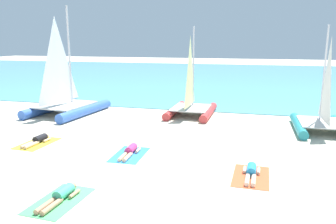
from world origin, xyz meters
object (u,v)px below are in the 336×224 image
(sailboat_teal, at_px, (322,116))
(towel_center_right, at_px, (129,155))
(sailboat_red, at_px, (191,103))
(towel_leftmost, at_px, (37,143))
(towel_center_left, at_px, (60,201))
(sunbather_center_right, at_px, (130,151))
(sunbather_rightmost, at_px, (251,172))
(towel_rightmost, at_px, (251,176))
(sunbather_leftmost, at_px, (38,140))
(sunbather_center_left, at_px, (61,195))
(sailboat_blue, at_px, (66,99))

(sailboat_teal, height_order, towel_center_right, sailboat_teal)
(sailboat_red, xyz_separation_m, towel_leftmost, (-5.12, -6.84, -0.73))
(towel_center_left, xyz_separation_m, towel_center_right, (0.46, 3.92, 0.00))
(towel_center_left, relative_size, sunbather_center_right, 1.22)
(towel_center_right, xyz_separation_m, sunbather_rightmost, (4.42, -0.88, 0.13))
(towel_rightmost, bearing_deg, sunbather_leftmost, 171.14)
(sailboat_red, xyz_separation_m, towel_center_right, (-0.93, -7.17, -0.73))
(sailboat_red, distance_m, sunbather_leftmost, 8.51)
(sailboat_teal, height_order, sunbather_center_left, sailboat_teal)
(sunbather_center_left, xyz_separation_m, sunbather_center_right, (0.45, 3.92, 0.00))
(sailboat_red, height_order, sunbather_rightmost, sailboat_red)
(towel_leftmost, height_order, towel_center_left, same)
(towel_center_right, relative_size, towel_rightmost, 1.00)
(sailboat_blue, relative_size, sailboat_red, 1.23)
(sailboat_blue, distance_m, sunbather_center_left, 11.08)
(sailboat_blue, distance_m, towel_rightmost, 12.44)
(sailboat_red, bearing_deg, sunbather_leftmost, -126.38)
(towel_leftmost, xyz_separation_m, sunbather_rightmost, (8.61, -1.21, 0.13))
(sailboat_teal, bearing_deg, towel_center_left, -131.20)
(sailboat_red, height_order, towel_center_right, sailboat_red)
(sunbather_leftmost, relative_size, towel_center_right, 0.82)
(sailboat_teal, xyz_separation_m, sunbather_rightmost, (-3.02, -6.20, -0.59))
(towel_leftmost, relative_size, towel_center_left, 1.00)
(sailboat_blue, height_order, sunbather_center_left, sailboat_blue)
(sunbather_center_right, bearing_deg, sunbather_center_left, -98.57)
(sunbather_center_left, distance_m, towel_rightmost, 5.68)
(towel_center_left, height_order, sunbather_center_left, sunbather_center_left)
(sunbather_leftmost, distance_m, towel_center_left, 5.71)
(sailboat_teal, xyz_separation_m, sunbather_leftmost, (-11.64, -4.92, -0.59))
(towel_center_left, relative_size, sunbather_center_left, 1.21)
(sunbather_rightmost, bearing_deg, sunbather_center_right, 169.25)
(sailboat_red, distance_m, towel_rightmost, 8.86)
(towel_leftmost, distance_m, towel_center_left, 5.66)
(sailboat_red, relative_size, towel_center_left, 2.59)
(towel_rightmost, bearing_deg, sailboat_teal, 64.21)
(towel_center_right, height_order, towel_rightmost, same)
(towel_rightmost, bearing_deg, sunbather_rightmost, 88.70)
(towel_center_left, xyz_separation_m, sunbather_center_right, (0.45, 3.98, 0.13))
(sailboat_teal, distance_m, towel_rightmost, 6.99)
(towel_rightmost, xyz_separation_m, sunbather_rightmost, (0.00, 0.07, 0.13))
(sailboat_red, bearing_deg, sailboat_teal, -15.18)
(sunbather_center_left, bearing_deg, towel_center_right, 86.14)
(sailboat_red, relative_size, towel_rightmost, 2.59)
(sailboat_teal, xyz_separation_m, sunbather_center_right, (-7.45, -5.25, -0.59))
(sailboat_teal, bearing_deg, towel_leftmost, -157.45)
(sunbather_center_right, relative_size, towel_rightmost, 0.82)
(sailboat_red, distance_m, sunbather_center_right, 7.19)
(sailboat_red, height_order, towel_center_left, sailboat_red)
(sailboat_red, bearing_deg, towel_rightmost, -66.03)
(sailboat_teal, height_order, towel_rightmost, sailboat_teal)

